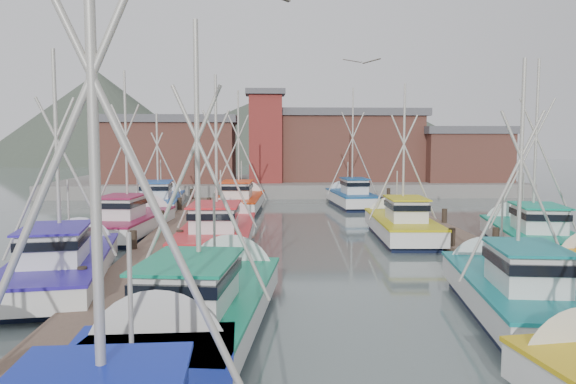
{
  "coord_description": "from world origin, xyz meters",
  "views": [
    {
      "loc": [
        -2.52,
        -19.25,
        5.07
      ],
      "look_at": [
        -1.17,
        7.64,
        2.6
      ],
      "focal_mm": 35.0,
      "sensor_mm": 36.0,
      "label": 1
    }
  ],
  "objects_px": {
    "boat_12": "(240,201)",
    "boat_8": "(219,233)",
    "boat_4": "(207,304)",
    "lookout_tower": "(265,135)"
  },
  "relations": [
    {
      "from": "boat_12",
      "to": "boat_8",
      "type": "bearing_deg",
      "value": -87.92
    },
    {
      "from": "boat_4",
      "to": "lookout_tower",
      "type": "bearing_deg",
      "value": 94.71
    },
    {
      "from": "lookout_tower",
      "to": "boat_12",
      "type": "xyz_separation_m",
      "value": [
        -1.98,
        -11.55,
        -4.87
      ]
    },
    {
      "from": "lookout_tower",
      "to": "boat_12",
      "type": "bearing_deg",
      "value": -99.71
    },
    {
      "from": "boat_4",
      "to": "boat_8",
      "type": "xyz_separation_m",
      "value": [
        -0.52,
        11.79,
        0.0
      ]
    },
    {
      "from": "lookout_tower",
      "to": "boat_12",
      "type": "height_order",
      "value": "lookout_tower"
    },
    {
      "from": "lookout_tower",
      "to": "boat_4",
      "type": "height_order",
      "value": "lookout_tower"
    },
    {
      "from": "boat_12",
      "to": "lookout_tower",
      "type": "bearing_deg",
      "value": 84.47
    },
    {
      "from": "boat_8",
      "to": "boat_12",
      "type": "height_order",
      "value": "boat_12"
    },
    {
      "from": "lookout_tower",
      "to": "boat_12",
      "type": "distance_m",
      "value": 12.69
    }
  ]
}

